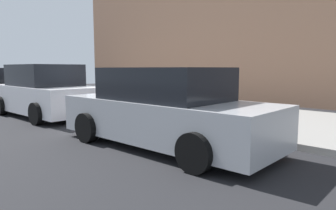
% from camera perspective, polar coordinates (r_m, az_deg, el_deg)
% --- Properties ---
extents(ground_plane, '(40.00, 40.00, 0.00)m').
position_cam_1_polar(ground_plane, '(10.21, -9.96, -2.17)').
color(ground_plane, black).
extents(sidewalk_curb, '(18.00, 5.00, 0.14)m').
position_cam_1_polar(sidewalk_curb, '(11.81, -0.05, -0.50)').
color(sidewalk_curb, gray).
rests_on(sidewalk_curb, ground_plane).
extents(suitcase_black_0, '(0.39, 0.28, 0.81)m').
position_cam_1_polar(suitcase_black_0, '(7.72, 11.68, -1.88)').
color(suitcase_black_0, black).
rests_on(suitcase_black_0, sidewalk_curb).
extents(suitcase_teal_1, '(0.38, 0.29, 0.90)m').
position_cam_1_polar(suitcase_teal_1, '(8.01, 9.47, -1.44)').
color(suitcase_teal_1, '#0F606B').
rests_on(suitcase_teal_1, sidewalk_curb).
extents(suitcase_navy_2, '(0.47, 0.27, 0.58)m').
position_cam_1_polar(suitcase_navy_2, '(8.29, 6.89, -1.38)').
color(suitcase_navy_2, navy).
rests_on(suitcase_navy_2, sidewalk_curb).
extents(suitcase_silver_3, '(0.40, 0.27, 0.69)m').
position_cam_1_polar(suitcase_silver_3, '(8.52, 4.11, -0.75)').
color(suitcase_silver_3, '#9EA0A8').
rests_on(suitcase_silver_3, sidewalk_curb).
extents(suitcase_maroon_4, '(0.38, 0.26, 0.82)m').
position_cam_1_polar(suitcase_maroon_4, '(8.84, 2.26, -0.06)').
color(suitcase_maroon_4, maroon).
rests_on(suitcase_maroon_4, sidewalk_curb).
extents(suitcase_olive_5, '(0.44, 0.25, 0.79)m').
position_cam_1_polar(suitcase_olive_5, '(9.12, -0.04, -0.48)').
color(suitcase_olive_5, '#59601E').
rests_on(suitcase_olive_5, sidewalk_curb).
extents(suitcase_red_6, '(0.50, 0.26, 0.98)m').
position_cam_1_polar(suitcase_red_6, '(9.44, -2.53, 0.31)').
color(suitcase_red_6, red).
rests_on(suitcase_red_6, sidewalk_curb).
extents(suitcase_black_7, '(0.49, 0.22, 1.03)m').
position_cam_1_polar(suitcase_black_7, '(9.84, -4.62, 0.49)').
color(suitcase_black_7, black).
rests_on(suitcase_black_7, sidewalk_curb).
extents(suitcase_teal_8, '(0.37, 0.22, 0.78)m').
position_cam_1_polar(suitcase_teal_8, '(10.23, -6.11, 0.76)').
color(suitcase_teal_8, '#0F606B').
rests_on(suitcase_teal_8, sidewalk_curb).
extents(fire_hydrant, '(0.39, 0.21, 0.82)m').
position_cam_1_polar(fire_hydrant, '(10.72, -8.38, 1.36)').
color(fire_hydrant, red).
rests_on(fire_hydrant, sidewalk_curb).
extents(bollard_post, '(0.13, 0.13, 0.71)m').
position_cam_1_polar(bollard_post, '(11.12, -10.85, 1.12)').
color(bollard_post, '#333338').
rests_on(bollard_post, sidewalk_curb).
extents(parked_car_silver_0, '(4.77, 2.11, 1.60)m').
position_cam_1_polar(parked_car_silver_0, '(6.16, -0.69, -0.91)').
color(parked_car_silver_0, '#B2B5BA').
rests_on(parked_car_silver_0, ground_plane).
extents(parked_car_white_1, '(4.45, 2.19, 1.71)m').
position_cam_1_polar(parked_car_white_1, '(10.86, -22.04, 2.20)').
color(parked_car_white_1, silver).
rests_on(parked_car_white_1, ground_plane).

